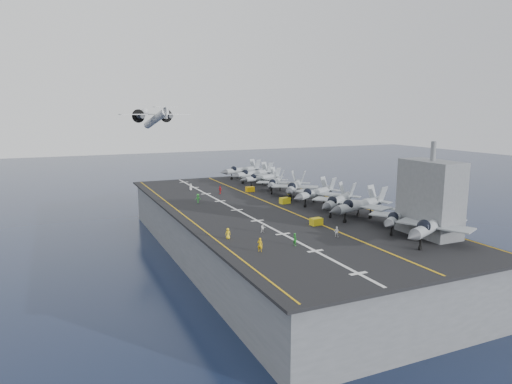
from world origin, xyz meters
name	(u,v)px	position (x,y,z in m)	size (l,w,h in m)	color
ground	(264,256)	(0.00, 0.00, 0.00)	(500.00, 500.00, 0.00)	#142135
hull	(264,233)	(0.00, 0.00, 5.00)	(36.00, 90.00, 10.00)	#56595E
flight_deck	(264,208)	(0.00, 0.00, 10.20)	(38.00, 92.00, 0.40)	black
foul_line	(277,206)	(3.00, 0.00, 10.42)	(0.35, 90.00, 0.02)	gold
landing_centerline	(237,210)	(-6.00, 0.00, 10.42)	(0.50, 90.00, 0.02)	silver
deck_edge_port	(184,215)	(-17.00, 0.00, 10.42)	(0.25, 90.00, 0.02)	gold
deck_edge_stbd	(339,200)	(18.50, 0.00, 10.42)	(0.25, 90.00, 0.02)	gold
island_superstructure	(431,189)	(15.00, -30.00, 17.90)	(5.00, 10.00, 15.00)	#56595E
fighter_jet_0	(433,225)	(12.15, -33.70, 13.26)	(19.58, 16.94, 5.72)	#8D949D
fighter_jet_1	(398,215)	(12.76, -25.46, 12.87)	(17.09, 15.93, 4.94)	gray
fighter_jet_2	(360,204)	(11.73, -16.36, 13.16)	(18.46, 15.14, 5.52)	gray
fighter_jet_3	(338,200)	(10.79, -10.86, 13.06)	(18.40, 17.39, 5.32)	gray
fighter_jet_4	(316,192)	(11.55, -1.34, 12.99)	(17.84, 15.76, 5.18)	gray
fighter_jet_5	(294,186)	(11.01, 7.04, 13.13)	(17.99, 18.82, 5.46)	gray
fighter_jet_6	(275,182)	(10.58, 16.26, 12.76)	(15.40, 16.28, 4.71)	gray
fighter_jet_7	(262,177)	(11.43, 25.59, 12.68)	(14.89, 11.74, 4.56)	#9399A2
fighter_jet_8	(254,173)	(11.92, 32.13, 12.98)	(17.37, 14.37, 5.17)	gray
tow_cart_a	(316,222)	(2.06, -17.12, 11.02)	(2.22, 1.58, 1.24)	gold
tow_cart_b	(285,201)	(5.87, 1.87, 11.04)	(2.32, 1.68, 1.29)	yellow
tow_cart_c	(250,189)	(4.87, 18.46, 11.01)	(2.05, 1.34, 1.22)	#DEA009
crew_0	(228,233)	(-15.10, -18.99, 11.26)	(1.09, 0.77, 1.72)	yellow
crew_1	(260,245)	(-13.29, -27.01, 11.42)	(1.46, 1.41, 2.04)	#DCA70C
crew_2	(263,228)	(-8.53, -17.87, 11.22)	(1.03, 0.73, 1.63)	silver
crew_3	(198,198)	(-11.02, 10.20, 11.39)	(1.19, 0.80, 1.97)	green
crew_4	(220,190)	(-2.93, 18.60, 11.37)	(0.98, 1.29, 1.94)	red
crew_5	(191,187)	(-7.94, 26.47, 11.25)	(1.22, 1.10, 1.70)	silver
crew_6	(295,239)	(-7.31, -26.38, 11.34)	(0.90, 1.22, 1.88)	#1F7F25
crew_7	(336,232)	(0.95, -24.96, 11.24)	(1.18, 1.20, 1.68)	white
transport_plane	(156,119)	(-9.01, 59.67, 27.71)	(25.64, 20.07, 5.40)	silver
fighter_jet_9	(242,170)	(11.92, 40.63, 12.98)	(17.37, 14.37, 5.17)	gray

